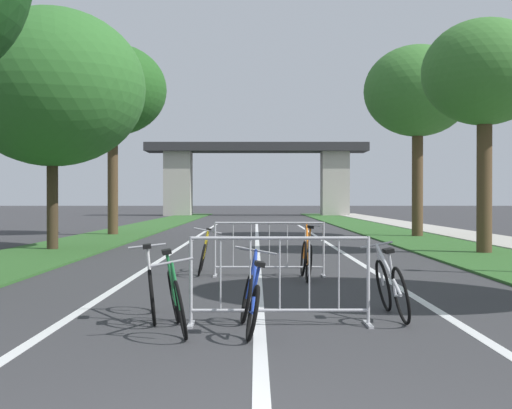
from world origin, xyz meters
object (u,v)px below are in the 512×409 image
tree_right_maple_mid (487,74)px  bicycle_silver_5 (393,287)px  crowd_barrier_second (271,250)px  bicycle_green_2 (178,299)px  crowd_barrier_nearest (282,282)px  bicycle_white_0 (154,289)px  bicycle_yellow_3 (206,255)px  bicycle_blue_4 (253,301)px  tree_right_cypress_far (420,92)px  tree_left_pine_near (55,88)px  tree_left_oak_mid (115,91)px  bicycle_orange_1 (309,258)px

tree_right_maple_mid → bicycle_silver_5: 11.97m
crowd_barrier_second → bicycle_green_2: (-1.15, -5.61, -0.15)m
tree_right_maple_mid → crowd_barrier_second: size_ratio=2.95×
crowd_barrier_nearest → bicycle_green_2: (-1.17, -0.37, -0.15)m
bicycle_white_0 → bicycle_green_2: bearing=-73.8°
bicycle_yellow_3 → bicycle_blue_4: bearing=97.0°
bicycle_white_0 → bicycle_green_2: bicycle_white_0 is taller
bicycle_blue_4 → crowd_barrier_second: bearing=82.5°
tree_right_cypress_far → bicycle_white_0: bearing=-112.2°
bicycle_white_0 → tree_left_pine_near: bearing=102.7°
tree_left_oak_mid → tree_right_maple_mid: 15.54m
bicycle_orange_1 → tree_left_oak_mid: bearing=112.1°
bicycle_blue_4 → bicycle_silver_5: bicycle_silver_5 is taller
tree_left_pine_near → bicycle_green_2: (4.98, -12.40, -4.33)m
bicycle_green_2 → bicycle_white_0: bearing=-75.7°
bicycle_green_2 → crowd_barrier_nearest: bearing=-173.3°
bicycle_white_0 → bicycle_orange_1: size_ratio=0.97×
tree_right_cypress_far → bicycle_blue_4: (-6.37, -19.57, -5.32)m
crowd_barrier_second → bicycle_orange_1: bearing=-35.0°
crowd_barrier_nearest → bicycle_silver_5: 1.52m
bicycle_blue_4 → bicycle_silver_5: bearing=23.7°
tree_right_cypress_far → bicycle_green_2: (-7.20, -19.54, -5.30)m
tree_left_pine_near → tree_left_oak_mid: (0.02, 8.46, 1.22)m
bicycle_silver_5 → bicycle_green_2: bearing=-162.3°
bicycle_green_2 → bicycle_silver_5: 2.74m
tree_right_cypress_far → crowd_barrier_second: 16.04m
crowd_barrier_nearest → bicycle_yellow_3: bearing=103.0°
tree_left_oak_mid → tree_right_maple_mid: (12.03, -9.79, -1.07)m
bicycle_orange_1 → crowd_barrier_nearest: bearing=-99.1°
tree_right_cypress_far → bicycle_yellow_3: (-7.36, -13.41, -5.30)m
bicycle_orange_1 → bicycle_yellow_3: bearing=152.1°
crowd_barrier_second → bicycle_blue_4: bearing=-93.2°
tree_right_cypress_far → bicycle_green_2: size_ratio=4.56×
tree_left_pine_near → bicycle_yellow_3: tree_left_pine_near is taller
tree_right_maple_mid → bicycle_blue_4: size_ratio=3.82×
tree_left_pine_near → bicycle_white_0: bearing=-68.3°
tree_left_pine_near → crowd_barrier_second: bearing=-47.9°
crowd_barrier_nearest → tree_left_oak_mid: bearing=106.7°
tree_right_maple_mid → tree_left_pine_near: bearing=173.7°
bicycle_green_2 → bicycle_silver_5: bicycle_silver_5 is taller
bicycle_white_0 → bicycle_blue_4: bicycle_white_0 is taller
bicycle_blue_4 → bicycle_silver_5: (1.75, 0.93, 0.04)m
crowd_barrier_second → bicycle_blue_4: crowd_barrier_second is taller
tree_left_oak_mid → tree_right_maple_mid: bearing=-39.1°
bicycle_blue_4 → tree_right_cypress_far: bearing=67.7°
tree_right_cypress_far → bicycle_green_2: 21.49m
tree_left_oak_mid → crowd_barrier_second: bearing=-68.1°
tree_right_maple_mid → bicycle_silver_5: tree_right_maple_mid is taller
tree_right_cypress_far → bicycle_silver_5: size_ratio=4.42×
tree_right_maple_mid → tree_left_oak_mid: bearing=140.9°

